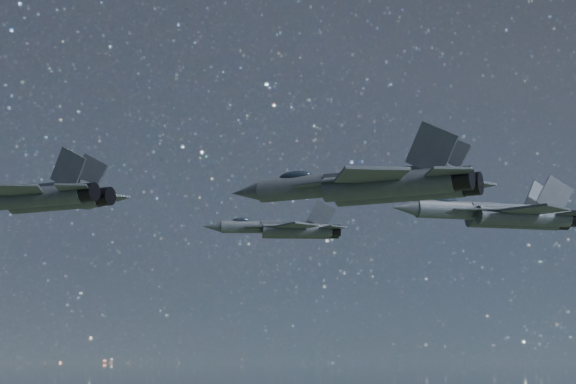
{
  "coord_description": "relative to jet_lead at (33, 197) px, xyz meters",
  "views": [
    {
      "loc": [
        5.36,
        -81.29,
        143.21
      ],
      "look_at": [
        0.89,
        2.29,
        158.12
      ],
      "focal_mm": 60.0,
      "sensor_mm": 36.0,
      "label": 1
    }
  ],
  "objects": [
    {
      "name": "jet_left",
      "position": [
        19.13,
        28.53,
        1.14
      ],
      "size": [
        15.89,
        11.1,
        4.0
      ],
      "rotation": [
        0.0,
        0.0,
        0.12
      ],
      "color": "#32383F"
    },
    {
      "name": "jet_right",
      "position": [
        27.49,
        -7.77,
        -0.72
      ],
      "size": [
        19.96,
        13.15,
        5.11
      ],
      "rotation": [
        0.0,
        0.0,
        -0.4
      ],
      "color": "#32383F"
    },
    {
      "name": "jet_lead",
      "position": [
        0.0,
        0.0,
        0.0
      ],
      "size": [
        18.24,
        12.05,
        4.66
      ],
      "rotation": [
        0.0,
        0.0,
        -0.39
      ],
      "color": "#32383F"
    },
    {
      "name": "jet_slot",
      "position": [
        39.42,
        7.81,
        -0.59
      ],
      "size": [
        18.04,
        12.14,
        4.55
      ],
      "rotation": [
        0.0,
        0.0,
        0.3
      ],
      "color": "#32383F"
    }
  ]
}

